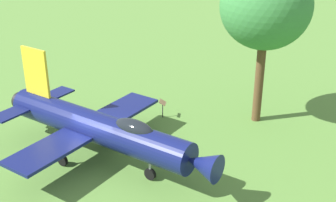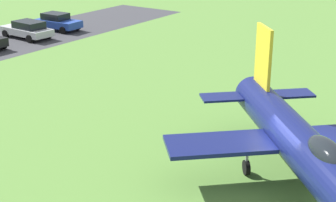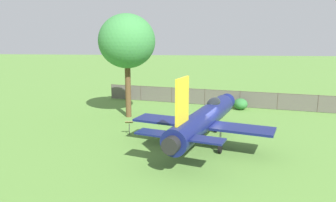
% 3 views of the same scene
% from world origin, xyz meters
% --- Properties ---
extents(ground_plane, '(200.00, 200.00, 0.00)m').
position_xyz_m(ground_plane, '(0.00, 0.00, 0.00)').
color(ground_plane, '#568438').
extents(display_jet, '(9.70, 12.73, 5.29)m').
position_xyz_m(display_jet, '(0.11, 0.33, 1.91)').
color(display_jet, '#111951').
rests_on(display_jet, ground_plane).
extents(shade_tree, '(5.14, 5.13, 9.48)m').
position_xyz_m(shade_tree, '(-6.92, 7.41, 6.98)').
color(shade_tree, brown).
rests_on(shade_tree, ground_plane).
extents(perimeter_fence, '(26.07, 5.95, 1.77)m').
position_xyz_m(perimeter_fence, '(2.18, 12.96, 0.94)').
color(perimeter_fence, '#4C4238').
rests_on(perimeter_fence, ground_plane).
extents(shrub_near_fence, '(1.42, 1.69, 1.14)m').
position_xyz_m(shrub_near_fence, '(3.98, 11.48, 0.57)').
color(shrub_near_fence, '#2D7033').
rests_on(shrub_near_fence, ground_plane).
extents(info_plaque, '(0.65, 0.48, 1.14)m').
position_xyz_m(info_plaque, '(-5.65, 1.78, 0.85)').
color(info_plaque, '#333333').
rests_on(info_plaque, ground_plane).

